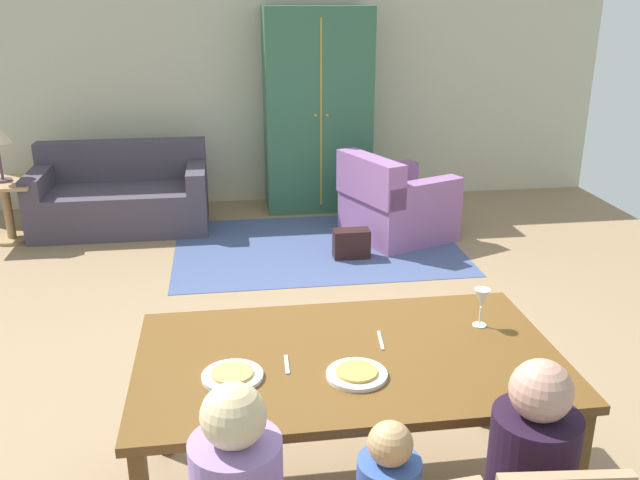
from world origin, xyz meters
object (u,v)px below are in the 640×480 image
at_px(plate_near_man, 232,376).
at_px(plate_near_child, 357,375).
at_px(handbag, 351,244).
at_px(wine_glass, 482,300).
at_px(couch, 122,198).
at_px(armchair, 394,205).
at_px(armoire, 317,111).
at_px(dining_table, 348,368).
at_px(side_table, 7,202).

xyz_separation_m(plate_near_man, plate_near_child, (0.50, -0.06, 0.00)).
height_order(plate_near_man, handbag, plate_near_man).
xyz_separation_m(wine_glass, couch, (-2.18, 3.99, -0.59)).
height_order(plate_near_child, handbag, plate_near_child).
distance_m(armchair, armoire, 1.44).
relative_size(dining_table, side_table, 3.14).
xyz_separation_m(dining_table, side_table, (-2.53, 3.91, -0.32)).
xyz_separation_m(armoire, side_table, (-3.03, -0.67, -0.67)).
height_order(dining_table, plate_near_man, plate_near_man).
bearing_deg(handbag, side_table, 163.89).
bearing_deg(handbag, dining_table, -100.99).
bearing_deg(dining_table, plate_near_man, -166.52).
xyz_separation_m(armchair, handbag, (-0.50, -0.48, -0.19)).
bearing_deg(couch, armchair, -14.59).
relative_size(dining_table, couch, 1.09).
bearing_deg(armoire, couch, -168.49).
bearing_deg(armoire, wine_glass, -87.97).
distance_m(plate_near_man, couch, 4.44).
xyz_separation_m(plate_near_man, armoire, (1.00, 4.70, 0.28)).
distance_m(wine_glass, armoire, 4.41).
bearing_deg(wine_glass, handbag, 91.41).
relative_size(plate_near_man, side_table, 0.43).
bearing_deg(couch, plate_near_man, -76.63).
height_order(couch, side_table, couch).
bearing_deg(handbag, plate_near_man, -109.11).
bearing_deg(plate_near_child, side_table, 121.71).
relative_size(armchair, side_table, 1.93).
bearing_deg(side_table, dining_table, -57.13).
bearing_deg(couch, armoire, 11.51).
xyz_separation_m(couch, handbag, (2.11, -1.16, -0.17)).
bearing_deg(armoire, handbag, -86.85).
bearing_deg(plate_near_child, handbag, 79.61).
xyz_separation_m(plate_near_child, handbag, (0.59, 3.19, -0.64)).
bearing_deg(armchair, dining_table, -107.26).
bearing_deg(armchair, armoire, 118.28).
bearing_deg(couch, plate_near_child, -70.74).
xyz_separation_m(dining_table, wine_glass, (0.66, 0.18, 0.20)).
xyz_separation_m(armchair, side_table, (-3.62, 0.42, 0.06)).
bearing_deg(side_table, armoire, 12.46).
bearing_deg(couch, handbag, -28.80).
bearing_deg(dining_table, side_table, 122.87).
relative_size(plate_near_child, armoire, 0.12).
xyz_separation_m(wine_glass, handbag, (-0.07, 2.83, -0.76)).
bearing_deg(plate_near_child, couch, 109.26).
distance_m(dining_table, plate_near_man, 0.52).
bearing_deg(plate_near_man, wine_glass, 14.55).
height_order(plate_near_man, armoire, armoire).
bearing_deg(handbag, armchair, 43.79).
bearing_deg(armchair, handbag, -136.21).
distance_m(plate_near_man, armoire, 4.82).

